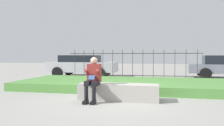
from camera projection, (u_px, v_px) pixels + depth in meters
ground_plane at (115, 100)px, 6.54m from camera, size 60.00×60.00×0.00m
stone_bench at (118, 93)px, 6.52m from camera, size 2.38×0.60×0.48m
person_seated_reader at (93, 77)px, 6.31m from camera, size 0.42×0.73×1.28m
grass_berm at (127, 84)px, 8.94m from camera, size 8.72×3.50×0.31m
iron_fence at (133, 65)px, 11.06m from camera, size 6.72×0.03×1.64m
car_parked_left at (82, 65)px, 13.75m from camera, size 4.26×2.04×1.35m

